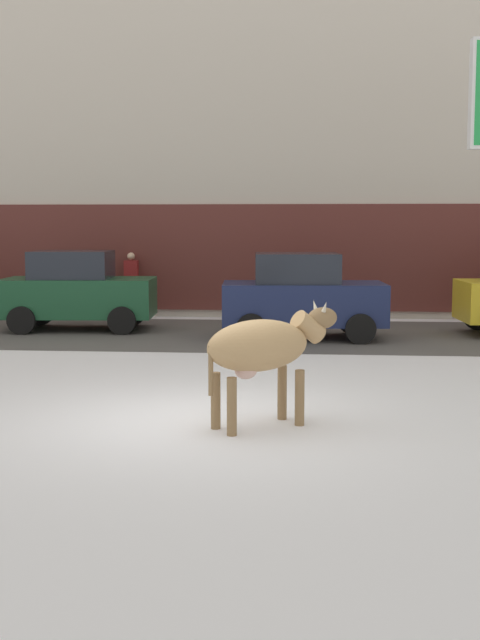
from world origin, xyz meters
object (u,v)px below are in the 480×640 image
pedestrian_near_billboard (131,285)px  car_navy_hatchback (302,296)px  car_darkgreen_hatchback (77,291)px  cow_tan (263,347)px

pedestrian_near_billboard → car_navy_hatchback: bearing=-39.3°
car_darkgreen_hatchback → pedestrian_near_billboard: 2.80m
cow_tan → car_navy_hatchback: size_ratio=0.49×
car_navy_hatchback → pedestrian_near_billboard: size_ratio=2.09×
car_darkgreen_hatchback → pedestrian_near_billboard: car_darkgreen_hatchback is taller
car_navy_hatchback → pedestrian_near_billboard: car_navy_hatchback is taller
cow_tan → pedestrian_near_billboard: (-4.21, 11.81, -0.11)m
cow_tan → car_darkgreen_hatchback: bearing=118.3°
car_darkgreen_hatchback → car_navy_hatchback: 5.39m
cow_tan → car_navy_hatchback: 8.07m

